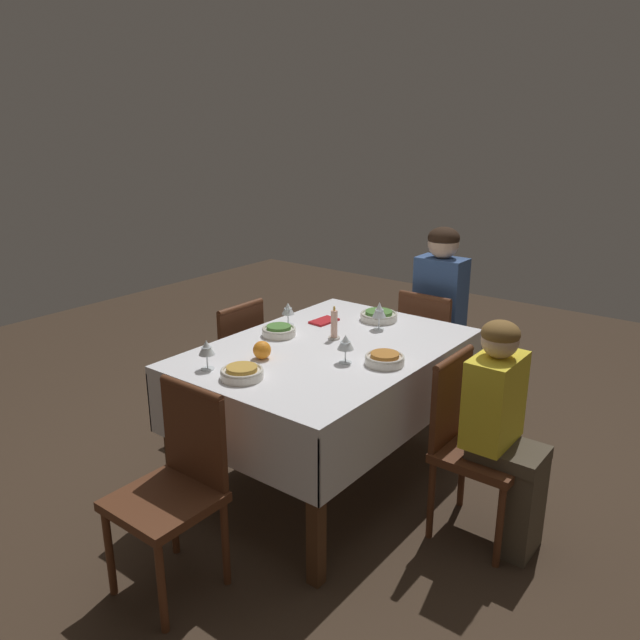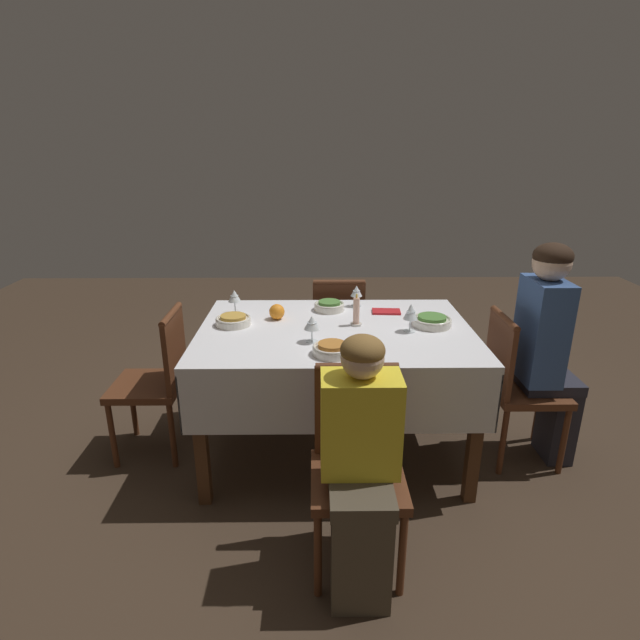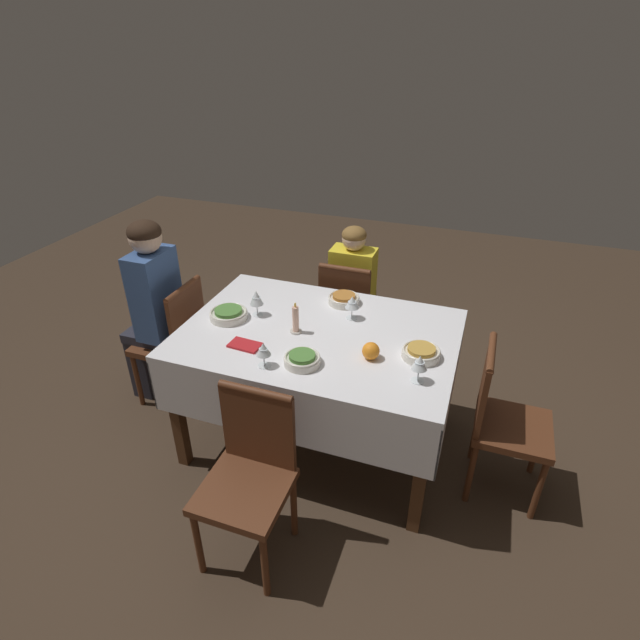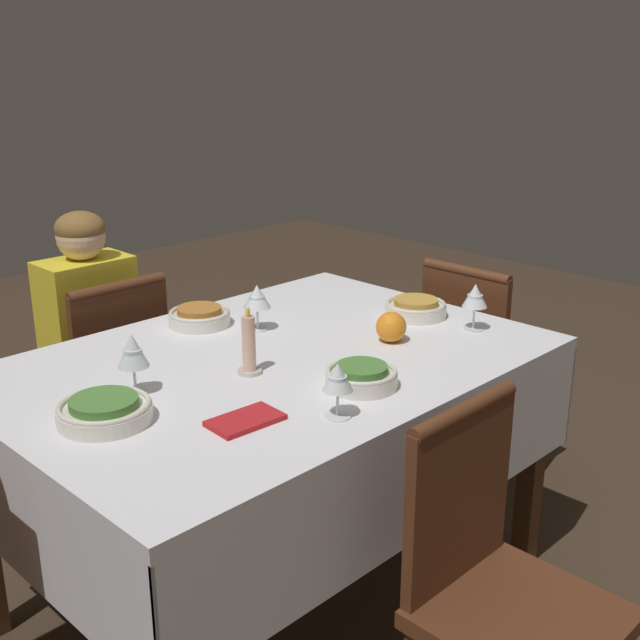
% 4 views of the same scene
% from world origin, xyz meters
% --- Properties ---
extents(ground_plane, '(8.00, 8.00, 0.00)m').
position_xyz_m(ground_plane, '(0.00, 0.00, 0.00)').
color(ground_plane, '#3D2D21').
extents(dining_table, '(1.46, 1.02, 0.76)m').
position_xyz_m(dining_table, '(0.00, 0.00, 0.66)').
color(dining_table, silver).
rests_on(dining_table, ground_plane).
extents(chair_west, '(0.38, 0.38, 0.85)m').
position_xyz_m(chair_west, '(-0.99, 0.07, 0.47)').
color(chair_west, '#562D19').
rests_on(chair_west, ground_plane).
extents(chair_north, '(0.38, 0.38, 0.85)m').
position_xyz_m(chair_north, '(-0.06, 0.77, 0.47)').
color(chair_north, '#562D19').
rests_on(chair_north, ground_plane).
extents(chair_east, '(0.38, 0.38, 0.85)m').
position_xyz_m(chair_east, '(0.99, -0.02, 0.47)').
color(chair_east, '#562D19').
rests_on(chair_east, ground_plane).
extents(chair_south, '(0.38, 0.38, 0.85)m').
position_xyz_m(chair_south, '(-0.05, -0.77, 0.47)').
color(chair_south, '#562D19').
rests_on(chair_south, ground_plane).
extents(person_adult_denim, '(0.34, 0.30, 1.23)m').
position_xyz_m(person_adult_denim, '(-1.12, 0.07, 0.69)').
color(person_adult_denim, '#282833').
rests_on(person_adult_denim, ground_plane).
extents(person_child_yellow, '(0.30, 0.33, 1.05)m').
position_xyz_m(person_child_yellow, '(-0.06, 0.92, 0.57)').
color(person_child_yellow, '#4C4233').
rests_on(person_child_yellow, ground_plane).
extents(bowl_west, '(0.21, 0.21, 0.06)m').
position_xyz_m(bowl_west, '(-0.52, -0.03, 0.79)').
color(bowl_west, silver).
rests_on(bowl_west, dining_table).
extents(wine_glass_west, '(0.08, 0.08, 0.15)m').
position_xyz_m(wine_glass_west, '(-0.39, 0.06, 0.87)').
color(wine_glass_west, white).
rests_on(wine_glass_west, dining_table).
extents(bowl_north, '(0.18, 0.18, 0.06)m').
position_xyz_m(bowl_north, '(0.03, 0.35, 0.79)').
color(bowl_north, silver).
rests_on(bowl_north, dining_table).
extents(wine_glass_north, '(0.08, 0.08, 0.14)m').
position_xyz_m(wine_glass_north, '(0.12, 0.20, 0.86)').
color(wine_glass_north, white).
rests_on(wine_glass_north, dining_table).
extents(bowl_east, '(0.19, 0.19, 0.06)m').
position_xyz_m(bowl_east, '(0.55, -0.06, 0.79)').
color(bowl_east, silver).
rests_on(bowl_east, dining_table).
extents(wine_glass_east, '(0.07, 0.07, 0.14)m').
position_xyz_m(wine_glass_east, '(0.57, -0.26, 0.86)').
color(wine_glass_east, white).
rests_on(wine_glass_east, dining_table).
extents(bowl_south, '(0.18, 0.18, 0.06)m').
position_xyz_m(bowl_south, '(0.02, -0.30, 0.79)').
color(bowl_south, silver).
rests_on(bowl_south, dining_table).
extents(wine_glass_south, '(0.07, 0.07, 0.13)m').
position_xyz_m(wine_glass_south, '(-0.14, -0.38, 0.85)').
color(wine_glass_south, white).
rests_on(wine_glass_south, dining_table).
extents(candle_centerpiece, '(0.06, 0.06, 0.18)m').
position_xyz_m(candle_centerpiece, '(-0.11, -0.04, 0.83)').
color(candle_centerpiece, beige).
rests_on(candle_centerpiece, dining_table).
extents(orange_fruit, '(0.09, 0.09, 0.09)m').
position_xyz_m(orange_fruit, '(0.32, -0.15, 0.80)').
color(orange_fruit, orange).
rests_on(orange_fruit, dining_table).
extents(napkin_red_folded, '(0.17, 0.11, 0.01)m').
position_xyz_m(napkin_red_folded, '(-0.31, -0.26, 0.77)').
color(napkin_red_folded, red).
rests_on(napkin_red_folded, dining_table).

